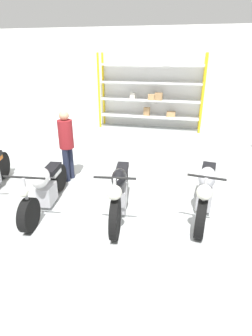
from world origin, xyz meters
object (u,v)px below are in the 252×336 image
Objects in this scene: motorcycle_silver at (205,190)px; person_browsing at (66,141)px; shelving_rack at (151,92)px; motorcycle_white at (45,188)px; motorcycle_black at (120,191)px.

motorcycle_silver is 3.11m from person_browsing.
motorcycle_white is (-1.06, -6.20, -0.96)m from shelving_rack.
person_browsing is (-1.50, 1.12, 0.48)m from motorcycle_black.
person_browsing reaches higher than motorcycle_silver.
shelving_rack reaches higher than motorcycle_silver.
person_browsing is at bearing -96.71° from motorcycle_silver.
shelving_rack is at bearing -93.04° from person_browsing.
shelving_rack reaches higher than motorcycle_black.
motorcycle_silver is at bearing -72.09° from shelving_rack.
shelving_rack is 6.04m from motorcycle_silver.
motorcycle_silver is (2.90, 0.51, 0.04)m from motorcycle_white.
person_browsing is (-1.15, -4.98, -0.43)m from shelving_rack.
person_browsing is (-2.98, 0.71, 0.49)m from motorcycle_silver.
motorcycle_black is at bearing 87.50° from motorcycle_white.
motorcycle_white is at bearing 104.09° from person_browsing.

